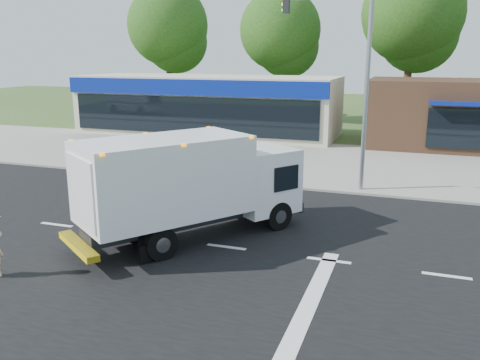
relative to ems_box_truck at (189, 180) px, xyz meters
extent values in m
plane|color=#385123|center=(1.31, -0.32, -1.84)|extent=(120.00, 120.00, 0.00)
cube|color=black|center=(1.31, -0.32, -1.84)|extent=(60.00, 14.00, 0.02)
cube|color=gray|center=(1.31, 7.88, -1.78)|extent=(60.00, 2.40, 0.12)
cube|color=gray|center=(1.31, 13.68, -1.83)|extent=(60.00, 9.00, 0.02)
cube|color=silver|center=(-4.69, -0.32, -1.82)|extent=(1.20, 0.15, 0.01)
cube|color=silver|center=(-1.69, -0.32, -1.82)|extent=(1.20, 0.15, 0.01)
cube|color=silver|center=(1.31, -0.32, -1.82)|extent=(1.20, 0.15, 0.01)
cube|color=silver|center=(4.31, -0.32, -1.82)|extent=(1.20, 0.15, 0.01)
cube|color=silver|center=(7.31, -0.32, -1.82)|extent=(1.20, 0.15, 0.01)
cube|color=silver|center=(4.31, -3.32, -1.82)|extent=(0.40, 7.00, 0.01)
cube|color=black|center=(-0.46, -0.64, -1.16)|extent=(3.60, 4.53, 0.34)
cube|color=white|center=(1.54, 2.17, -0.34)|extent=(2.83, 2.79, 2.04)
cube|color=black|center=(2.07, 2.92, -0.14)|extent=(1.59, 1.19, 0.87)
cube|color=white|center=(-0.46, -0.64, 0.20)|extent=(4.71, 5.31, 2.28)
cube|color=silver|center=(-1.87, -2.64, 0.15)|extent=(1.62, 1.17, 1.85)
cube|color=yellow|center=(-1.97, -2.79, -1.31)|extent=(2.10, 1.62, 0.17)
cube|color=orange|center=(-0.46, -0.64, 1.31)|extent=(4.63, 5.18, 0.08)
cylinder|color=black|center=(0.81, 2.74, -1.38)|extent=(0.78, 0.93, 0.93)
cylinder|color=black|center=(2.32, 1.68, -1.38)|extent=(0.78, 0.93, 0.93)
cylinder|color=black|center=(-1.64, -0.64, -1.38)|extent=(0.78, 0.93, 0.93)
cylinder|color=black|center=(-0.06, -1.76, -1.38)|extent=(0.78, 0.93, 0.93)
cube|color=beige|center=(-7.69, 19.68, 0.16)|extent=(18.00, 6.00, 4.00)
cube|color=navy|center=(-7.69, 16.63, 1.56)|extent=(18.00, 0.30, 1.00)
cube|color=black|center=(-7.69, 16.63, -0.24)|extent=(17.00, 0.12, 2.40)
cube|color=#382316|center=(8.31, 19.68, 0.16)|extent=(10.00, 6.00, 4.00)
cube|color=navy|center=(8.31, 16.58, 1.06)|extent=(3.00, 1.20, 0.20)
cube|color=black|center=(8.31, 16.63, -0.34)|extent=(3.00, 0.12, 2.20)
cylinder|color=gray|center=(4.31, 7.28, 2.16)|extent=(0.18, 0.18, 8.00)
cube|color=black|center=(1.01, 7.28, 5.56)|extent=(0.25, 0.25, 0.70)
cylinder|color=#332114|center=(-14.69, 27.68, 1.83)|extent=(0.56, 0.56, 7.35)
sphere|color=#1C4513|center=(-14.69, 27.68, 6.03)|extent=(6.93, 6.93, 6.93)
sphere|color=#1C4513|center=(-14.19, 28.18, 4.67)|extent=(5.46, 5.46, 5.46)
cylinder|color=#332114|center=(-4.69, 27.68, 1.59)|extent=(0.56, 0.56, 6.86)
sphere|color=#1C4513|center=(-4.69, 27.68, 5.51)|extent=(6.47, 6.47, 6.47)
sphere|color=#1C4513|center=(-4.19, 28.18, 4.23)|extent=(5.10, 5.10, 5.10)
cylinder|color=#332114|center=(5.31, 27.68, 2.08)|extent=(0.56, 0.56, 7.84)
sphere|color=#1C4513|center=(5.31, 27.68, 6.56)|extent=(7.39, 7.39, 7.39)
sphere|color=#1C4513|center=(5.81, 28.18, 5.10)|extent=(5.82, 5.82, 5.82)
camera|label=1|loc=(6.29, -13.32, 3.67)|focal=38.00mm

